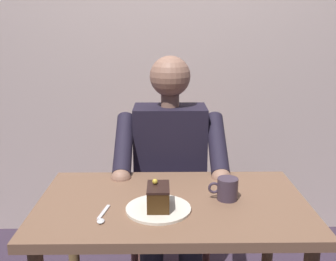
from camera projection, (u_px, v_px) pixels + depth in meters
name	position (u px, v px, depth m)	size (l,w,h in m)	color
cafe_rear_panel	(168.00, 5.00, 2.45)	(6.40, 0.12, 3.00)	beige
dining_table	(172.00, 225.00, 1.53)	(1.02, 0.61, 0.73)	brown
chair	(170.00, 192.00, 2.17)	(0.42, 0.42, 0.89)	brown
seated_person	(170.00, 178.00, 1.97)	(0.53, 0.58, 1.24)	black
dessert_plate	(158.00, 209.00, 1.42)	(0.24, 0.24, 0.01)	silver
cake_slice	(158.00, 197.00, 1.41)	(0.08, 0.12, 0.10)	#3C250F
coffee_cup	(227.00, 188.00, 1.50)	(0.11, 0.08, 0.08)	#3B2E3D
dessert_spoon	(102.00, 217.00, 1.36)	(0.03, 0.14, 0.01)	silver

